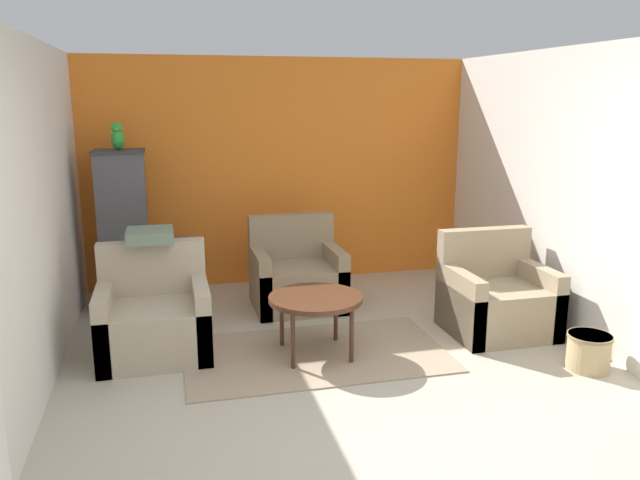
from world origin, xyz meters
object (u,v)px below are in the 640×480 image
at_px(armchair_left, 154,320).
at_px(parrot, 117,137).
at_px(birdcage, 124,231).
at_px(coffee_table, 315,301).
at_px(wicker_basket, 589,350).
at_px(armchair_right, 496,300).
at_px(armchair_middle, 297,278).
at_px(potted_plant, 184,260).

bearing_deg(armchair_left, parrot, 101.40).
relative_size(birdcage, parrot, 5.83).
relative_size(coffee_table, parrot, 2.83).
distance_m(coffee_table, wicker_basket, 2.14).
bearing_deg(parrot, birdcage, -90.00).
bearing_deg(armchair_right, parrot, 154.01).
xyz_separation_m(coffee_table, parrot, (-1.54, 1.68, 1.22)).
bearing_deg(parrot, armchair_left, -78.60).
distance_m(armchair_middle, wicker_basket, 2.74).
bearing_deg(wicker_basket, armchair_middle, 133.13).
height_order(armchair_right, armchair_middle, same).
bearing_deg(potted_plant, coffee_table, -62.01).
bearing_deg(coffee_table, birdcage, 132.40).
relative_size(armchair_left, birdcage, 0.57).
distance_m(armchair_left, parrot, 1.96).
xyz_separation_m(armchair_left, birdcage, (-0.27, 1.36, 0.46)).
bearing_deg(armchair_middle, birdcage, 164.42).
distance_m(coffee_table, armchair_left, 1.31).
relative_size(birdcage, wicker_basket, 4.62).
distance_m(parrot, wicker_basket, 4.55).
relative_size(coffee_table, armchair_right, 0.85).
bearing_deg(armchair_left, armchair_right, -4.03).
bearing_deg(armchair_right, potted_plant, 147.09).
xyz_separation_m(armchair_left, wicker_basket, (3.24, -1.10, -0.14)).
bearing_deg(armchair_left, coffee_table, -14.41).
distance_m(birdcage, potted_plant, 0.69).
xyz_separation_m(armchair_left, armchair_right, (2.94, -0.21, 0.00)).
relative_size(armchair_middle, wicker_basket, 2.64).
height_order(coffee_table, parrot, parrot).
xyz_separation_m(armchair_right, wicker_basket, (0.30, -0.89, -0.14)).
height_order(armchair_left, armchair_right, same).
bearing_deg(coffee_table, armchair_right, 3.98).
bearing_deg(wicker_basket, armchair_right, 108.37).
distance_m(potted_plant, wicker_basket, 3.95).
bearing_deg(parrot, armchair_right, -25.99).
relative_size(armchair_right, parrot, 3.33).
relative_size(armchair_middle, parrot, 3.33).
distance_m(armchair_left, armchair_middle, 1.64).
distance_m(armchair_middle, birdcage, 1.76).
bearing_deg(potted_plant, armchair_right, -32.91).
bearing_deg(armchair_right, armchair_middle, 144.89).
height_order(birdcage, potted_plant, birdcage).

